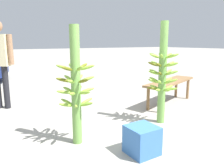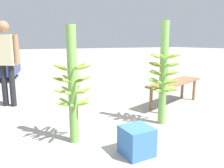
{
  "view_description": "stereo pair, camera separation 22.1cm",
  "coord_description": "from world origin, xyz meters",
  "views": [
    {
      "loc": [
        -1.76,
        -2.05,
        1.27
      ],
      "look_at": [
        0.02,
        0.72,
        0.64
      ],
      "focal_mm": 35.0,
      "sensor_mm": 36.0,
      "label": 1
    },
    {
      "loc": [
        -1.57,
        -2.16,
        1.27
      ],
      "look_at": [
        0.02,
        0.72,
        0.64
      ],
      "focal_mm": 35.0,
      "sensor_mm": 36.0,
      "label": 2
    }
  ],
  "objects": [
    {
      "name": "market_bench",
      "position": [
        1.64,
        1.02,
        0.42
      ],
      "size": [
        1.63,
        0.87,
        0.49
      ],
      "rotation": [
        0.0,
        0.0,
        0.32
      ],
      "color": "olive",
      "rests_on": "ground_plane"
    },
    {
      "name": "banana_stalk_center",
      "position": [
        0.71,
        0.35,
        0.8
      ],
      "size": [
        0.47,
        0.48,
        1.58
      ],
      "color": "#6B9E47",
      "rests_on": "ground_plane"
    },
    {
      "name": "banana_stalk_left",
      "position": [
        -0.72,
        0.4,
        0.74
      ],
      "size": [
        0.48,
        0.48,
        1.48
      ],
      "color": "#6B9E47",
      "rests_on": "ground_plane"
    },
    {
      "name": "ground_plane",
      "position": [
        0.0,
        0.0,
        0.0
      ],
      "size": [
        80.0,
        80.0,
        0.0
      ],
      "primitive_type": "plane",
      "color": "#9E998E"
    },
    {
      "name": "produce_crate",
      "position": [
        -0.2,
        -0.26,
        0.16
      ],
      "size": [
        0.33,
        0.33,
        0.33
      ],
      "color": "#386BB2",
      "rests_on": "ground_plane"
    }
  ]
}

